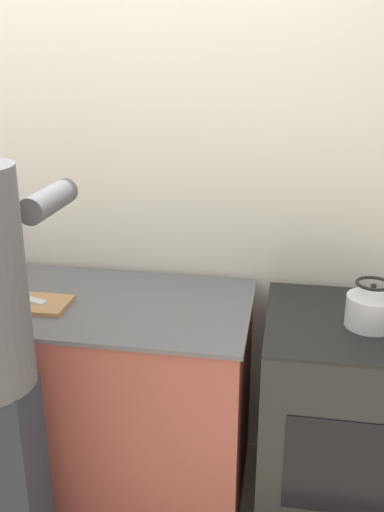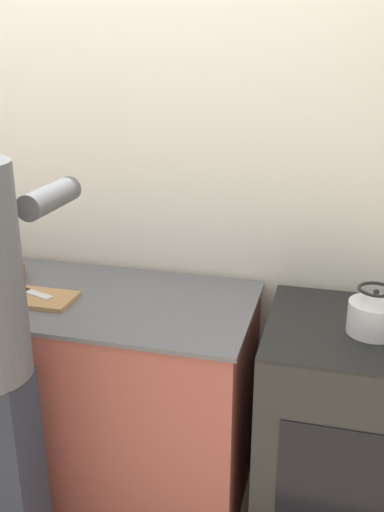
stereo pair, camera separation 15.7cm
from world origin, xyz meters
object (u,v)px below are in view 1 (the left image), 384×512
object	(u,v)px
oven	(340,422)
cutting_board	(31,304)
knife	(24,298)
kettle	(371,308)

from	to	relation	value
oven	cutting_board	bearing A→B (deg)	-176.33
oven	knife	bearing A→B (deg)	-177.55
oven	knife	xyz separation A→B (m)	(-1.26, -0.05, 0.46)
knife	cutting_board	bearing A→B (deg)	-9.94
cutting_board	kettle	xyz separation A→B (m)	(1.28, 0.05, 0.06)
oven	kettle	size ratio (longest dim) A/B	4.94
oven	kettle	xyz separation A→B (m)	(0.06, -0.03, 0.51)
oven	cutting_board	world-z (taller)	cutting_board
oven	kettle	world-z (taller)	kettle
kettle	oven	bearing A→B (deg)	151.55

